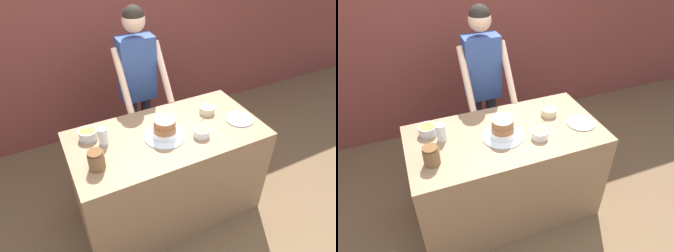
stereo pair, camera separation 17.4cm
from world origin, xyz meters
TOP-DOWN VIEW (x-y plane):
  - ground_plane at (0.00, 0.00)m, footprint 14.00×14.00m
  - wall_back at (0.00, 1.98)m, footprint 10.00×0.05m
  - counter at (0.00, 0.41)m, footprint 1.62×0.82m
  - person_baker at (0.05, 1.17)m, footprint 0.47×0.48m
  - cake at (-0.04, 0.38)m, footprint 0.34×0.34m
  - frosting_bowl_pink at (0.45, 0.53)m, footprint 0.14×0.13m
  - frosting_bowl_orange at (-0.60, 0.63)m, footprint 0.15×0.15m
  - frosting_bowl_yellow at (0.23, 0.26)m, footprint 0.13×0.13m
  - drinking_glass at (-0.50, 0.51)m, footprint 0.07×0.07m
  - ceramic_plate at (0.65, 0.31)m, footprint 0.24×0.24m
  - stoneware_jar at (-0.63, 0.27)m, footprint 0.12×0.12m

SIDE VIEW (x-z plane):
  - ground_plane at x=0.00m, z-range 0.00..0.00m
  - counter at x=0.00m, z-range 0.00..0.93m
  - ceramic_plate at x=0.65m, z-range 0.93..0.94m
  - frosting_bowl_pink at x=0.45m, z-range 0.88..1.04m
  - frosting_bowl_yellow at x=0.23m, z-range 0.93..0.99m
  - frosting_bowl_orange at x=-0.60m, z-range 0.89..1.04m
  - drinking_glass at x=-0.50m, z-range 0.93..1.07m
  - cake at x=-0.04m, z-range 0.91..1.08m
  - stoneware_jar at x=-0.63m, z-range 0.92..1.07m
  - person_baker at x=0.05m, z-range 0.22..1.98m
  - wall_back at x=0.00m, z-range 0.00..2.60m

